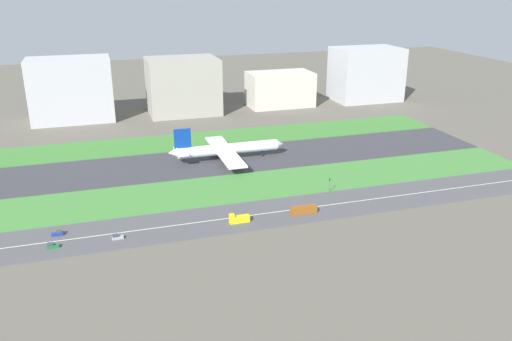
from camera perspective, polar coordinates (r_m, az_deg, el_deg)
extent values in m
plane|color=#5B564C|center=(292.85, -1.56, 1.32)|extent=(800.00, 800.00, 0.00)
cube|color=#38383D|center=(292.83, -1.56, 1.33)|extent=(280.00, 46.00, 0.10)
cube|color=#3D7A33|center=(330.60, -3.51, 3.53)|extent=(280.00, 36.00, 0.10)
cube|color=#427F38|center=(256.06, 0.95, -1.51)|extent=(280.00, 36.00, 0.10)
cube|color=#4C4C4F|center=(228.36, 3.47, -4.36)|extent=(280.00, 28.00, 0.10)
cube|color=silver|center=(228.34, 3.47, -4.34)|extent=(266.00, 0.50, 0.01)
cylinder|color=white|center=(289.00, -3.02, 2.36)|extent=(56.00, 6.00, 6.00)
cone|color=white|center=(297.42, 2.59, 2.89)|extent=(4.00, 5.70, 5.70)
cone|color=white|center=(283.20, -9.01, 1.92)|extent=(5.00, 5.40, 5.40)
cube|color=navy|center=(281.82, -7.99, 3.42)|extent=(9.00, 0.80, 11.00)
cube|color=white|center=(283.76, -8.12, 2.05)|extent=(6.00, 16.00, 0.60)
cube|color=white|center=(302.81, -4.10, 2.94)|extent=(10.00, 26.00, 1.00)
cylinder|color=gray|center=(298.13, -3.63, 2.22)|extent=(5.00, 3.20, 3.20)
cube|color=white|center=(275.13, -2.64, 1.16)|extent=(10.00, 26.00, 1.00)
cylinder|color=gray|center=(281.57, -2.75, 1.14)|extent=(5.00, 3.20, 3.20)
cylinder|color=black|center=(295.61, 0.67, 1.86)|extent=(1.00, 1.00, 3.20)
cylinder|color=black|center=(292.77, -3.94, 1.63)|extent=(1.00, 1.00, 3.20)
cylinder|color=black|center=(286.33, -3.61, 1.20)|extent=(1.00, 1.00, 3.20)
cube|color=brown|center=(225.33, 5.20, -4.33)|extent=(11.60, 2.50, 3.00)
cube|color=brown|center=(224.57, 5.19, -3.92)|extent=(10.80, 2.30, 0.50)
cube|color=#99999E|center=(210.99, -14.78, -7.04)|extent=(4.40, 1.80, 1.10)
cube|color=#333D4C|center=(210.54, -15.02, -6.83)|extent=(2.20, 1.66, 0.90)
cube|color=yellow|center=(216.87, -1.81, -5.30)|extent=(8.40, 2.50, 2.80)
cube|color=yellow|center=(215.27, -2.64, -4.93)|extent=(2.00, 2.30, 1.20)
cube|color=#19662D|center=(211.97, -21.17, -7.67)|extent=(4.40, 1.80, 1.10)
cube|color=#333D4C|center=(211.61, -21.42, -7.45)|extent=(2.20, 1.66, 0.90)
cube|color=navy|center=(220.81, -20.75, -6.47)|extent=(4.40, 1.80, 1.10)
cube|color=#333D4C|center=(220.32, -20.57, -6.22)|extent=(2.20, 1.66, 0.90)
cylinder|color=#4C4C51|center=(247.54, 7.98, -1.74)|extent=(0.24, 0.24, 6.00)
cube|color=black|center=(246.23, 8.02, -0.97)|extent=(0.36, 0.36, 1.20)
sphere|color=#19D826|center=(245.95, 8.04, -0.92)|extent=(0.24, 0.24, 0.24)
cube|color=#B2B2B7|center=(387.92, -19.46, 8.25)|extent=(54.94, 29.56, 43.74)
cube|color=#9E998E|center=(393.02, -7.94, 9.08)|extent=(50.62, 38.86, 40.13)
cube|color=beige|center=(413.27, 2.62, 8.82)|extent=(49.39, 28.63, 26.18)
cube|color=#B2B2B7|center=(442.19, 11.84, 10.22)|extent=(52.45, 36.37, 42.03)
cylinder|color=silver|center=(443.95, -5.42, 8.64)|extent=(22.25, 22.25, 12.40)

